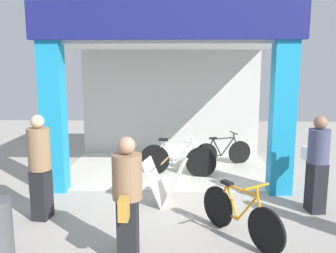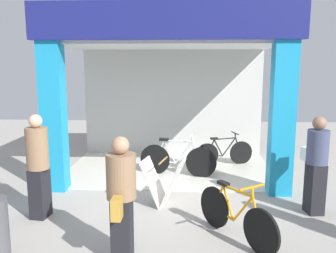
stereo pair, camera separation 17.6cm
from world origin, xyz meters
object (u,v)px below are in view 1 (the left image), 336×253
at_px(bicycle_parked_0, 240,215).
at_px(pedestrian_1, 127,198).
at_px(sandwich_board_sign, 165,183).
at_px(pedestrian_0, 40,166).
at_px(bicycle_inside_1, 223,152).
at_px(bicycle_inside_0, 177,159).
at_px(pedestrian_2, 317,163).

xyz_separation_m(bicycle_parked_0, pedestrian_1, (-1.49, -0.61, 0.47)).
height_order(sandwich_board_sign, pedestrian_0, pedestrian_0).
bearing_deg(bicycle_inside_1, pedestrian_1, -111.24).
xyz_separation_m(bicycle_inside_0, sandwich_board_sign, (-0.20, -1.68, 0.03)).
bearing_deg(bicycle_inside_0, bicycle_parked_0, -72.65).
relative_size(bicycle_inside_0, sandwich_board_sign, 2.05).
bearing_deg(bicycle_parked_0, pedestrian_2, 35.70).
height_order(bicycle_inside_1, bicycle_parked_0, bicycle_parked_0).
bearing_deg(sandwich_board_sign, pedestrian_0, -162.64).
bearing_deg(bicycle_parked_0, bicycle_inside_1, 86.91).
distance_m(pedestrian_0, pedestrian_2, 4.47).
distance_m(pedestrian_0, pedestrian_1, 1.96).
relative_size(bicycle_inside_0, pedestrian_2, 1.04).
bearing_deg(bicycle_inside_0, bicycle_inside_1, 38.25).
distance_m(bicycle_inside_0, pedestrian_2, 3.01).
bearing_deg(bicycle_inside_0, pedestrian_2, -38.86).
relative_size(pedestrian_0, pedestrian_2, 1.03).
bearing_deg(bicycle_inside_0, pedestrian_1, -99.61).
height_order(bicycle_parked_0, pedestrian_0, pedestrian_0).
xyz_separation_m(bicycle_inside_0, pedestrian_0, (-2.14, -2.29, 0.49)).
relative_size(bicycle_parked_0, sandwich_board_sign, 1.61).
height_order(sandwich_board_sign, pedestrian_2, pedestrian_2).
height_order(pedestrian_0, pedestrian_2, pedestrian_0).
height_order(bicycle_inside_0, sandwich_board_sign, bicycle_inside_0).
relative_size(bicycle_inside_1, pedestrian_2, 0.87).
xyz_separation_m(pedestrian_0, pedestrian_2, (4.45, 0.42, -0.02)).
height_order(bicycle_parked_0, pedestrian_1, pedestrian_1).
bearing_deg(sandwich_board_sign, bicycle_inside_1, 62.96).
height_order(bicycle_inside_0, pedestrian_1, pedestrian_1).
distance_m(bicycle_inside_0, pedestrian_1, 3.56).
height_order(bicycle_inside_1, pedestrian_2, pedestrian_2).
bearing_deg(pedestrian_2, pedestrian_1, -150.82).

